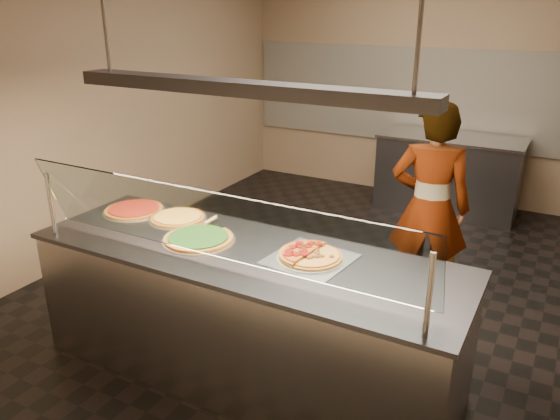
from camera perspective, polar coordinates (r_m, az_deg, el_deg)
The scene contains 17 objects.
ground at distance 4.95m, azimuth 5.73°, elevation -8.48°, with size 5.00×6.00×0.02m, color black.
wall_back at distance 7.26m, azimuth 15.89°, elevation 12.85°, with size 5.00×0.02×3.00m, color #997B63.
wall_front at distance 2.12m, azimuth -27.16°, elevation -6.78°, with size 5.00×0.02×3.00m, color #997B63.
wall_left at distance 5.84m, azimuth -17.37°, elevation 10.95°, with size 0.02×6.00×3.00m, color #997B63.
tile_band at distance 7.26m, azimuth 15.68°, elevation 11.27°, with size 4.90×0.02×1.20m, color silver.
serving_counter at distance 3.70m, azimuth -3.61°, elevation -10.83°, with size 2.85×0.94×0.93m.
sneeze_guard at distance 3.10m, azimuth -7.30°, elevation -1.65°, with size 2.61×0.18×0.54m.
perforated_tray at distance 3.37m, azimuth 3.21°, elevation -5.02°, with size 0.52×0.52×0.01m.
half_pizza_pepperoni at distance 3.39m, azimuth 1.81°, elevation -4.26°, with size 0.24×0.41×0.05m.
half_pizza_sausage at distance 3.33m, azimuth 4.62°, elevation -5.00°, with size 0.24×0.41×0.04m.
pizza_spinach at distance 3.66m, azimuth -8.47°, elevation -2.91°, with size 0.49×0.49×0.03m.
pizza_cheese at distance 4.04m, azimuth -10.59°, elevation -0.74°, with size 0.42×0.42×0.03m.
pizza_tomato at distance 4.27m, azimuth -14.96°, elevation 0.07°, with size 0.46×0.46×0.03m.
pizza_spatula at distance 3.86m, azimuth -7.17°, elevation -1.35°, with size 0.17×0.23×0.02m.
prep_table at distance 6.95m, azimuth 17.17°, elevation 3.64°, with size 1.67×0.74×0.93m.
worker at distance 4.53m, azimuth 15.37°, elevation 0.22°, with size 0.63×0.42×1.74m, color black.
heat_lamp_housing at distance 3.18m, azimuth -4.22°, elevation 12.59°, with size 2.30×0.18×0.08m, color #434349.
Camera 1 is at (1.64, -4.01, 2.40)m, focal length 35.00 mm.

